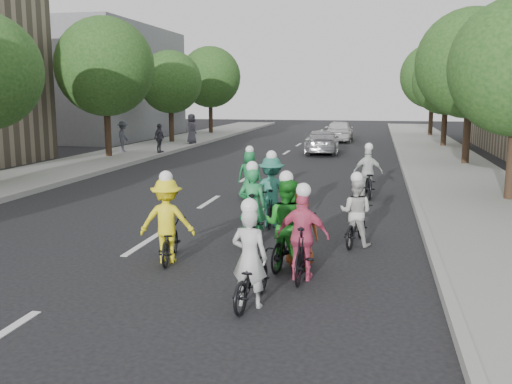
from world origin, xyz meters
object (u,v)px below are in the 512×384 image
(cyclist_9, at_px, (250,179))
(cyclist_8, at_px, (368,178))
(cyclist_2, at_px, (168,228))
(cyclist_5, at_px, (253,213))
(cyclist_7, at_px, (272,197))
(spectator_0, at_px, (123,136))
(cyclist_0, at_px, (251,271))
(cyclist_6, at_px, (356,219))
(cyclist_1, at_px, (286,232))
(spectator_1, at_px, (159,138))
(cyclist_3, at_px, (303,244))
(cyclist_4, at_px, (300,236))
(follow_car_trail, at_px, (340,131))
(follow_car_lead, at_px, (322,142))
(spectator_2, at_px, (192,129))

(cyclist_9, bearing_deg, cyclist_8, -173.75)
(cyclist_2, relative_size, cyclist_5, 0.92)
(cyclist_7, height_order, spectator_0, cyclist_7)
(cyclist_0, height_order, cyclist_6, cyclist_0)
(cyclist_1, bearing_deg, cyclist_9, -60.21)
(cyclist_9, distance_m, spectator_1, 13.38)
(cyclist_3, xyz_separation_m, cyclist_4, (-0.16, 0.84, -0.08))
(cyclist_3, relative_size, cyclist_4, 0.95)
(cyclist_9, distance_m, follow_car_trail, 22.17)
(cyclist_7, bearing_deg, cyclist_5, 82.29)
(cyclist_8, bearing_deg, cyclist_4, 75.99)
(cyclist_3, height_order, cyclist_9, cyclist_3)
(cyclist_4, relative_size, spectator_0, 1.10)
(cyclist_3, height_order, cyclist_6, cyclist_3)
(cyclist_1, relative_size, cyclist_6, 1.13)
(cyclist_5, bearing_deg, cyclist_0, 94.75)
(cyclist_0, relative_size, spectator_0, 1.02)
(cyclist_5, height_order, cyclist_9, cyclist_5)
(follow_car_lead, bearing_deg, cyclist_2, 84.07)
(cyclist_5, height_order, spectator_0, same)
(cyclist_8, bearing_deg, cyclist_2, 59.86)
(cyclist_8, relative_size, cyclist_9, 1.22)
(cyclist_2, height_order, follow_car_lead, cyclist_2)
(cyclist_1, bearing_deg, spectator_2, -55.85)
(cyclist_7, relative_size, spectator_2, 1.01)
(cyclist_2, distance_m, spectator_0, 20.50)
(cyclist_7, xyz_separation_m, follow_car_lead, (-0.44, 17.64, -0.10))
(cyclist_0, distance_m, cyclist_1, 1.96)
(cyclist_0, distance_m, cyclist_4, 2.30)
(cyclist_1, xyz_separation_m, cyclist_6, (1.20, 2.00, -0.14))
(cyclist_0, relative_size, cyclist_9, 1.02)
(cyclist_1, height_order, spectator_0, cyclist_1)
(cyclist_2, xyz_separation_m, follow_car_trail, (1.39, 29.10, 0.06))
(follow_car_lead, distance_m, spectator_0, 10.72)
(cyclist_0, xyz_separation_m, cyclist_7, (-0.64, 5.27, 0.20))
(follow_car_trail, height_order, spectator_1, spectator_1)
(cyclist_0, relative_size, spectator_1, 1.10)
(follow_car_trail, bearing_deg, spectator_2, 30.91)
(cyclist_2, height_order, follow_car_trail, cyclist_2)
(cyclist_1, xyz_separation_m, cyclist_5, (-1.00, 1.73, -0.06))
(cyclist_9, height_order, spectator_1, spectator_1)
(follow_car_lead, relative_size, follow_car_trail, 1.02)
(cyclist_4, height_order, spectator_2, spectator_2)
(spectator_0, bearing_deg, cyclist_6, -149.43)
(follow_car_trail, bearing_deg, cyclist_7, 90.32)
(follow_car_trail, xyz_separation_m, spectator_1, (-8.69, -10.98, 0.19))
(cyclist_1, bearing_deg, follow_car_lead, -74.40)
(cyclist_9, relative_size, follow_car_lead, 0.38)
(cyclist_8, xyz_separation_m, spectator_1, (-10.95, 10.06, 0.32))
(cyclist_6, height_order, cyclist_9, cyclist_9)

